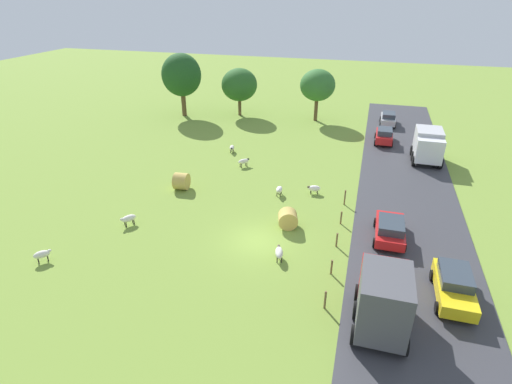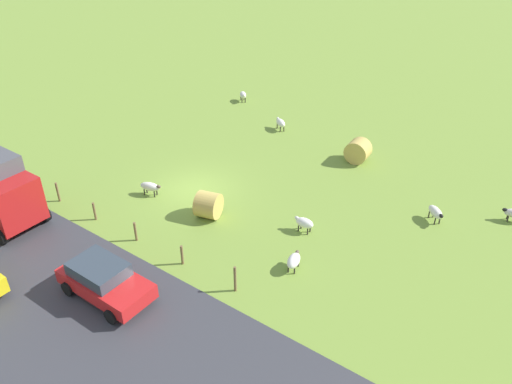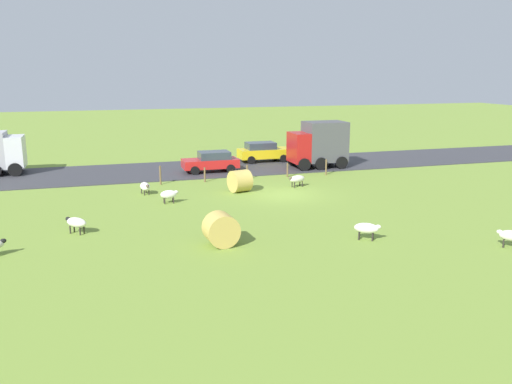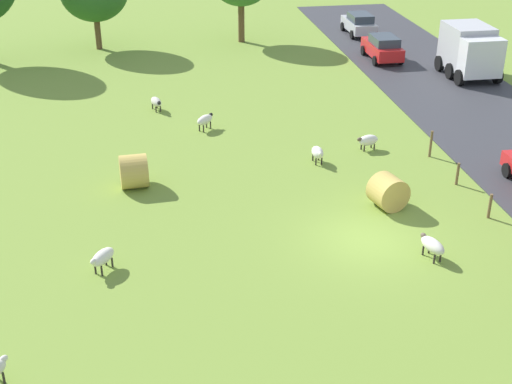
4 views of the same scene
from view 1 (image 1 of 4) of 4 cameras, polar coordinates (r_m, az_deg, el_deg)
ground_plane at (r=27.91m, az=0.21°, el=-6.94°), size 160.00×160.00×0.00m
road_strip at (r=27.45m, az=21.43°, el=-9.68°), size 8.00×80.00×0.06m
sheep_0 at (r=42.79m, az=-3.42°, el=6.26°), size 0.76×1.28×0.72m
sheep_1 at (r=25.94m, az=3.28°, el=-8.53°), size 0.78×1.30×0.78m
sheep_2 at (r=33.65m, az=3.30°, el=0.33°), size 0.53×1.06×0.77m
sheep_3 at (r=34.22m, az=8.20°, el=0.51°), size 1.16×0.73×0.75m
sheep_4 at (r=39.13m, az=-1.76°, el=4.36°), size 1.09×1.14×0.79m
sheep_5 at (r=30.86m, az=-17.56°, el=-3.58°), size 1.02×1.18×0.79m
sheep_6 at (r=29.04m, az=-27.97°, el=-7.79°), size 1.01×1.04×0.78m
hay_bale_0 at (r=35.16m, az=-10.49°, el=1.50°), size 1.25×1.53×1.45m
hay_bale_1 at (r=29.18m, az=4.52°, el=-3.79°), size 1.64×1.47×1.39m
tree_0 at (r=55.16m, az=-2.37°, el=14.89°), size 4.71×4.71×6.20m
tree_1 at (r=55.51m, az=-10.49°, el=15.93°), size 5.13×5.13×8.13m
tree_2 at (r=53.11m, az=8.69°, el=14.67°), size 4.42×4.42×6.53m
fence_post_0 at (r=22.73m, az=9.74°, el=-14.78°), size 0.12×0.12×1.15m
fence_post_1 at (r=25.14m, az=10.62°, el=-10.39°), size 0.12×0.12×1.02m
fence_post_2 at (r=27.63m, az=11.34°, el=-6.65°), size 0.12×0.12×1.04m
fence_post_3 at (r=30.23m, az=11.93°, el=-3.57°), size 0.12×0.12×1.02m
fence_post_4 at (r=32.84m, az=12.44°, el=-0.76°), size 0.12×0.12×1.29m
truck_0 at (r=21.44m, az=17.54°, el=-14.07°), size 2.66×4.36×3.58m
truck_1 at (r=43.27m, az=23.13°, el=6.11°), size 2.74×4.27×3.12m
car_0 at (r=47.37m, az=17.65°, el=7.65°), size 1.97×3.99×1.66m
car_1 at (r=54.02m, az=18.17°, el=9.85°), size 1.94×3.99×1.61m
car_2 at (r=29.10m, az=18.42°, el=-4.96°), size 2.11×4.16×1.53m
car_3 at (r=25.30m, az=26.20°, el=-11.74°), size 2.06×4.32×1.63m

